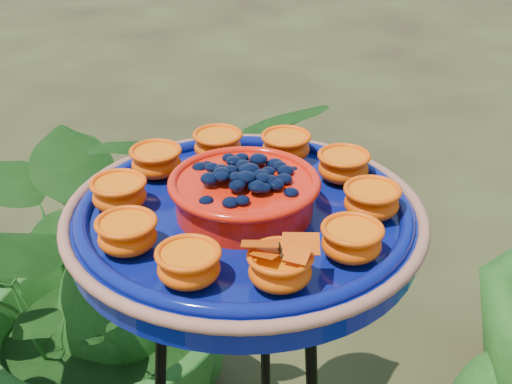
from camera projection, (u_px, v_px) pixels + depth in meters
The scene contains 2 objects.
feeder_dish at pixel (244, 213), 0.91m from camera, with size 0.54×0.54×0.11m.
shrub_back_left at pixel (115, 275), 1.57m from camera, with size 0.85×0.74×0.94m, color #1B4612.
Camera 1 is at (-0.09, -0.66, 1.39)m, focal length 50.00 mm.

